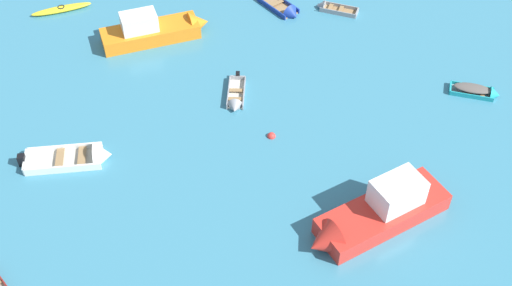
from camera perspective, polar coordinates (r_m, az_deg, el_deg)
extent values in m
cube|color=beige|center=(35.89, -1.74, 4.30)|extent=(1.15, 2.43, 0.08)
cube|color=gray|center=(35.78, -1.06, 4.43)|extent=(0.43, 2.41, 0.34)
cube|color=gray|center=(35.83, -2.43, 4.47)|extent=(0.43, 2.41, 0.34)
cube|color=gray|center=(36.72, -1.62, 5.70)|extent=(0.84, 0.21, 0.34)
cone|color=gray|center=(34.85, -1.88, 3.09)|extent=(0.90, 0.68, 0.82)
cube|color=#937047|center=(35.85, -1.73, 4.66)|extent=(0.80, 0.37, 0.03)
cube|color=#937047|center=(35.32, -1.81, 3.91)|extent=(0.80, 0.37, 0.03)
cube|color=black|center=(36.72, -1.61, 5.95)|extent=(0.25, 0.26, 0.47)
cube|color=beige|center=(33.66, -16.45, -1.51)|extent=(3.79, 2.39, 0.11)
cube|color=white|center=(34.04, -16.40, -0.44)|extent=(3.54, 1.24, 0.43)
cube|color=white|center=(33.06, -16.61, -2.24)|extent=(3.54, 1.24, 0.43)
cube|color=white|center=(33.98, -19.55, -1.57)|extent=(0.58, 1.39, 0.43)
cone|color=white|center=(33.19, -13.26, -1.04)|extent=(1.24, 1.58, 1.39)
cube|color=#937047|center=(33.53, -16.85, -1.25)|extent=(0.77, 1.35, 0.03)
cube|color=#937047|center=(33.32, -15.05, -1.10)|extent=(0.77, 1.35, 0.03)
cube|color=black|center=(33.91, -19.86, -1.42)|extent=(0.44, 0.46, 0.60)
cube|color=orange|center=(40.09, -9.24, 9.48)|extent=(5.93, 4.52, 0.87)
cone|color=orange|center=(40.51, -5.03, 10.44)|extent=(1.78, 1.91, 1.53)
cube|color=white|center=(39.47, -10.23, 10.42)|extent=(2.47, 2.19, 1.06)
cube|color=black|center=(39.46, -8.94, 10.96)|extent=(0.78, 1.16, 0.46)
cube|color=red|center=(30.16, 11.03, -6.12)|extent=(6.09, 5.72, 0.94)
cone|color=red|center=(28.74, 5.90, -8.70)|extent=(2.11, 2.15, 1.77)
cube|color=white|center=(29.59, 12.29, -4.25)|extent=(2.69, 2.63, 1.34)
cube|color=black|center=(28.90, 10.83, -4.70)|extent=(1.09, 1.20, 0.59)
cube|color=gray|center=(37.91, 18.39, 4.22)|extent=(2.29, 0.98, 0.07)
cube|color=teal|center=(38.20, 18.44, 4.77)|extent=(2.34, 0.19, 0.27)
cube|color=teal|center=(37.50, 18.40, 3.89)|extent=(2.34, 0.19, 0.27)
cube|color=teal|center=(37.72, 16.69, 4.67)|extent=(0.15, 0.90, 0.27)
cone|color=teal|center=(38.01, 20.22, 3.99)|extent=(0.59, 0.90, 0.87)
cube|color=#937047|center=(37.80, 18.26, 4.43)|extent=(0.29, 0.83, 0.03)
cube|color=#937047|center=(37.89, 19.27, 4.23)|extent=(0.29, 0.83, 0.03)
ellipsoid|color=#59514C|center=(37.71, 18.50, 4.58)|extent=(2.09, 0.93, 0.24)
cube|color=#99754C|center=(42.65, 1.94, 11.89)|extent=(2.77, 2.57, 0.08)
cube|color=navy|center=(42.90, 2.55, 12.29)|extent=(2.21, 1.87, 0.32)
cube|color=navy|center=(42.27, 1.33, 11.75)|extent=(2.21, 1.87, 0.32)
cone|color=navy|center=(41.66, 3.27, 11.15)|extent=(1.21, 1.27, 1.11)
cube|color=#937047|center=(42.64, 1.82, 12.18)|extent=(0.89, 0.98, 0.03)
cube|color=maroon|center=(30.02, -21.50, -11.00)|extent=(1.98, 1.51, 0.32)
ellipsoid|color=yellow|center=(43.93, -16.71, 11.20)|extent=(3.54, 2.51, 0.34)
torus|color=black|center=(43.85, -16.75, 11.36)|extent=(0.63, 0.63, 0.07)
cube|color=#99754C|center=(42.53, 7.27, 11.42)|extent=(2.32, 1.07, 0.08)
cube|color=gray|center=(42.13, 7.15, 11.25)|extent=(2.32, 0.38, 0.31)
cube|color=gray|center=(42.80, 7.43, 11.83)|extent=(2.32, 0.38, 0.31)
cube|color=gray|center=(42.30, 8.85, 11.21)|extent=(0.19, 0.80, 0.31)
cone|color=gray|center=(42.66, 5.68, 11.90)|extent=(0.64, 0.85, 0.78)
cube|color=#937047|center=(42.41, 7.46, 11.58)|extent=(0.34, 0.76, 0.03)
cube|color=#937047|center=(42.52, 6.55, 11.77)|extent=(0.34, 0.76, 0.03)
sphere|color=red|center=(33.56, 1.36, 0.58)|extent=(0.45, 0.45, 0.45)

